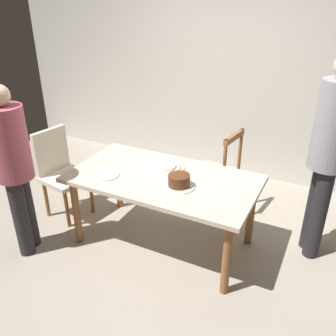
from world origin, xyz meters
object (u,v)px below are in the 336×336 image
(person_celebrant, at_px, (13,164))
(person_guest, at_px, (330,149))
(birthday_cake, at_px, (179,181))
(chair_upholstered, at_px, (60,169))
(plate_far_side, at_px, (165,165))
(dining_table, at_px, (163,185))
(plate_near_celebrant, at_px, (107,175))
(chair_spindle_back, at_px, (216,174))

(person_celebrant, xyz_separation_m, person_guest, (2.40, 1.17, 0.15))
(birthday_cake, distance_m, chair_upholstered, 1.46)
(person_celebrant, bearing_deg, plate_far_side, 40.40)
(dining_table, bearing_deg, plate_near_celebrant, -156.09)
(person_celebrant, bearing_deg, chair_upholstered, 101.39)
(plate_near_celebrant, xyz_separation_m, person_guest, (1.76, 0.72, 0.32))
(chair_spindle_back, bearing_deg, plate_far_side, -120.17)
(chair_spindle_back, height_order, person_celebrant, person_celebrant)
(dining_table, xyz_separation_m, person_guest, (1.30, 0.51, 0.41))
(chair_upholstered, height_order, person_guest, person_guest)
(birthday_cake, height_order, person_guest, person_guest)
(dining_table, relative_size, chair_upholstered, 1.78)
(chair_spindle_back, relative_size, person_guest, 0.52)
(birthday_cake, relative_size, plate_near_celebrant, 1.27)
(birthday_cake, xyz_separation_m, plate_near_celebrant, (-0.67, -0.11, -0.05))
(person_celebrant, bearing_deg, chair_spindle_back, 46.77)
(chair_spindle_back, relative_size, person_celebrant, 0.60)
(person_guest, bearing_deg, plate_near_celebrant, -157.82)
(birthday_cake, distance_m, person_celebrant, 1.43)
(plate_far_side, bearing_deg, dining_table, -67.71)
(plate_far_side, bearing_deg, plate_near_celebrant, -132.69)
(birthday_cake, distance_m, plate_far_side, 0.42)
(chair_spindle_back, bearing_deg, birthday_cake, -92.71)
(dining_table, height_order, person_celebrant, person_celebrant)
(person_celebrant, bearing_deg, plate_near_celebrant, 35.44)
(birthday_cake, relative_size, person_guest, 0.15)
(plate_near_celebrant, height_order, person_guest, person_guest)
(chair_spindle_back, xyz_separation_m, person_celebrant, (-1.35, -1.43, 0.44))
(birthday_cake, xyz_separation_m, plate_far_side, (-0.29, 0.30, -0.05))
(chair_upholstered, relative_size, person_guest, 0.52)
(plate_near_celebrant, bearing_deg, chair_spindle_back, 54.06)
(dining_table, bearing_deg, birthday_cake, -25.67)
(birthday_cake, distance_m, person_guest, 1.28)
(person_celebrant, bearing_deg, dining_table, 30.90)
(dining_table, xyz_separation_m, chair_spindle_back, (0.25, 0.77, -0.18))
(dining_table, distance_m, person_celebrant, 1.31)
(person_guest, bearing_deg, dining_table, -158.45)
(dining_table, relative_size, person_celebrant, 1.07)
(plate_far_side, height_order, chair_spindle_back, chair_spindle_back)
(chair_spindle_back, height_order, person_guest, person_guest)
(chair_upholstered, bearing_deg, plate_near_celebrant, -14.61)
(chair_spindle_back, bearing_deg, plate_near_celebrant, -125.94)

